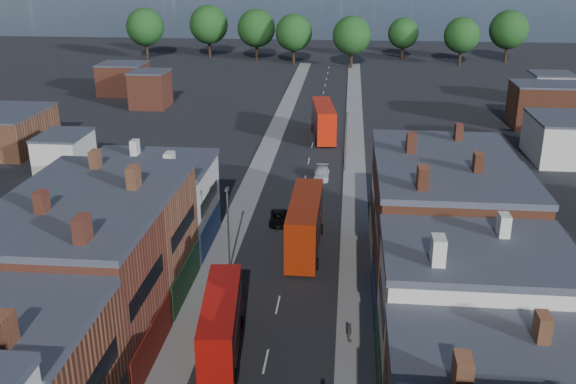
% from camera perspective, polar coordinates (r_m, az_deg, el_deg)
% --- Properties ---
extents(pavement_west, '(3.00, 200.00, 0.12)m').
position_cam_1_polar(pavement_west, '(78.86, -3.52, -0.14)').
color(pavement_west, gray).
rests_on(pavement_west, ground).
extents(pavement_east, '(3.00, 200.00, 0.12)m').
position_cam_1_polar(pavement_east, '(77.97, 5.96, -0.46)').
color(pavement_east, gray).
rests_on(pavement_east, ground).
extents(lamp_post_2, '(0.25, 0.70, 8.12)m').
position_cam_1_polar(lamp_post_2, '(58.65, -5.35, -2.78)').
color(lamp_post_2, slate).
rests_on(lamp_post_2, ground).
extents(lamp_post_3, '(0.25, 0.70, 8.12)m').
position_cam_1_polar(lamp_post_3, '(86.03, 5.19, 4.84)').
color(lamp_post_3, slate).
rests_on(lamp_post_3, ground).
extents(bus_0, '(3.57, 10.88, 4.61)m').
position_cam_1_polar(bus_0, '(47.83, -5.96, -11.56)').
color(bus_0, '#AD0F09').
rests_on(bus_0, ground).
extents(bus_1, '(3.24, 12.53, 5.40)m').
position_cam_1_polar(bus_1, '(62.93, 1.52, -2.80)').
color(bus_1, '#A32509').
rests_on(bus_1, ground).
extents(bus_2, '(4.47, 12.91, 5.46)m').
position_cam_1_polar(bus_2, '(102.27, 3.17, 6.40)').
color(bus_2, red).
rests_on(bus_2, ground).
extents(car_2, '(2.23, 4.44, 1.21)m').
position_cam_1_polar(car_2, '(70.14, -0.81, -2.32)').
color(car_2, black).
rests_on(car_2, ground).
extents(car_3, '(1.92, 4.69, 1.36)m').
position_cam_1_polar(car_3, '(84.14, 3.01, 1.66)').
color(car_3, silver).
rests_on(car_3, ground).
extents(ped_3, '(0.48, 0.94, 1.54)m').
position_cam_1_polar(ped_3, '(49.76, 5.47, -12.32)').
color(ped_3, '#57534B').
rests_on(ped_3, pavement_east).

